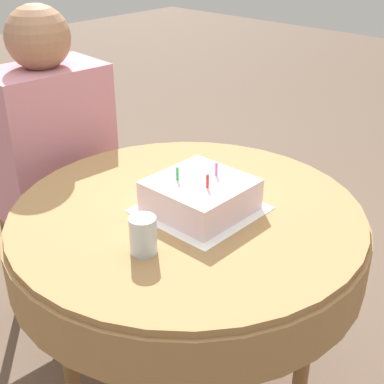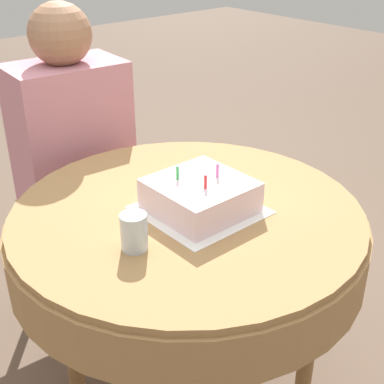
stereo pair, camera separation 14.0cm
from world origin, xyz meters
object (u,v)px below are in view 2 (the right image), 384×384
(person, at_px, (74,141))
(birthday_cake, at_px, (200,196))
(chair, at_px, (70,187))
(drinking_glass, at_px, (134,232))

(person, height_order, birthday_cake, person)
(chair, xyz_separation_m, person, (-0.01, -0.09, 0.22))
(chair, distance_m, drinking_glass, 0.91)
(chair, bearing_deg, drinking_glass, -103.13)
(chair, xyz_separation_m, drinking_glass, (-0.26, -0.82, 0.29))
(person, xyz_separation_m, drinking_glass, (-0.26, -0.74, 0.07))
(chair, height_order, person, person)
(person, bearing_deg, drinking_glass, -104.59)
(drinking_glass, bearing_deg, chair, 72.29)
(drinking_glass, bearing_deg, person, 70.84)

